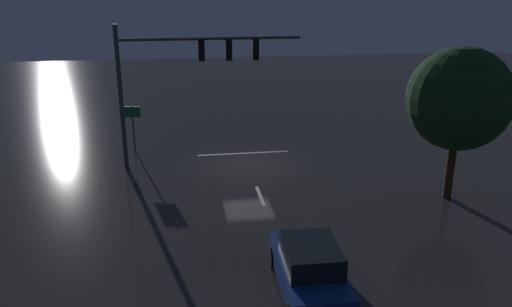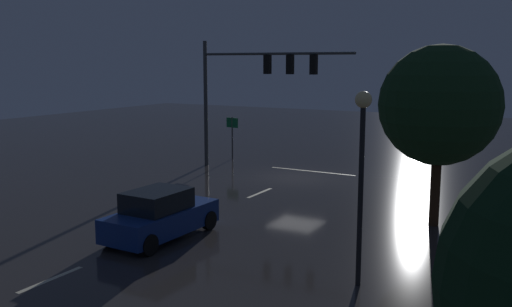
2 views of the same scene
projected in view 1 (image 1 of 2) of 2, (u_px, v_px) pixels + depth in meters
name	position (u px, v px, depth m)	size (l,w,h in m)	color
ground_plane	(248.00, 165.00, 26.42)	(80.00, 80.00, 0.00)	#2D2B2B
traffic_signal_assembly	(186.00, 66.00, 25.12)	(9.07, 0.47, 7.14)	#383A3D
lane_dash_far	(260.00, 196.00, 22.67)	(2.20, 0.16, 0.01)	beige
lane_dash_mid	(288.00, 266.00, 17.05)	(2.20, 0.16, 0.01)	beige
stop_bar	(243.00, 153.00, 28.28)	(5.00, 0.16, 0.01)	beige
car_approaching	(309.00, 269.00, 15.39)	(2.01, 4.41, 1.70)	navy
route_sign	(133.00, 119.00, 28.05)	(0.90, 0.22, 2.62)	#383A3D
tree_left_far	(459.00, 99.00, 21.09)	(4.33, 4.33, 6.60)	#382314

